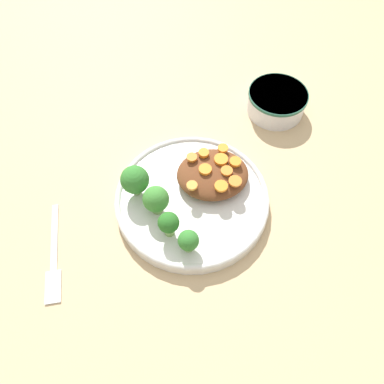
{
  "coord_description": "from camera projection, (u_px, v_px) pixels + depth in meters",
  "views": [
    {
      "loc": [
        -0.04,
        -0.33,
        0.56
      ],
      "look_at": [
        0.0,
        0.0,
        0.04
      ],
      "focal_mm": 35.0,
      "sensor_mm": 36.0,
      "label": 1
    }
  ],
  "objects": [
    {
      "name": "ground_plane",
      "position": [
        192.0,
        203.0,
        0.65
      ],
      "size": [
        4.0,
        4.0,
        0.0
      ],
      "primitive_type": "plane",
      "color": "tan"
    },
    {
      "name": "plate",
      "position": [
        192.0,
        199.0,
        0.64
      ],
      "size": [
        0.26,
        0.26,
        0.03
      ],
      "color": "silver",
      "rests_on": "ground_plane"
    },
    {
      "name": "dip_bowl",
      "position": [
        277.0,
        101.0,
        0.75
      ],
      "size": [
        0.12,
        0.12,
        0.05
      ],
      "color": "silver",
      "rests_on": "ground_plane"
    },
    {
      "name": "stew_mound",
      "position": [
        213.0,
        174.0,
        0.64
      ],
      "size": [
        0.12,
        0.11,
        0.03
      ],
      "primitive_type": "ellipsoid",
      "color": "brown",
      "rests_on": "plate"
    },
    {
      "name": "broccoli_floret_0",
      "position": [
        169.0,
        224.0,
        0.57
      ],
      "size": [
        0.03,
        0.03,
        0.05
      ],
      "color": "#759E51",
      "rests_on": "plate"
    },
    {
      "name": "broccoli_floret_1",
      "position": [
        188.0,
        241.0,
        0.57
      ],
      "size": [
        0.03,
        0.03,
        0.04
      ],
      "color": "#7FA85B",
      "rests_on": "plate"
    },
    {
      "name": "broccoli_floret_2",
      "position": [
        135.0,
        180.0,
        0.61
      ],
      "size": [
        0.05,
        0.05,
        0.06
      ],
      "color": "#7FA85B",
      "rests_on": "plate"
    },
    {
      "name": "broccoli_floret_3",
      "position": [
        156.0,
        200.0,
        0.6
      ],
      "size": [
        0.04,
        0.04,
        0.06
      ],
      "color": "#759E51",
      "rests_on": "plate"
    },
    {
      "name": "carrot_slice_0",
      "position": [
        221.0,
        186.0,
        0.61
      ],
      "size": [
        0.02,
        0.02,
        0.0
      ],
      "primitive_type": "cylinder",
      "color": "orange",
      "rests_on": "stew_mound"
    },
    {
      "name": "carrot_slice_1",
      "position": [
        205.0,
        169.0,
        0.62
      ],
      "size": [
        0.02,
        0.02,
        0.01
      ],
      "primitive_type": "cylinder",
      "color": "orange",
      "rests_on": "stew_mound"
    },
    {
      "name": "carrot_slice_2",
      "position": [
        235.0,
        162.0,
        0.63
      ],
      "size": [
        0.02,
        0.02,
        0.01
      ],
      "primitive_type": "cylinder",
      "color": "orange",
      "rests_on": "stew_mound"
    },
    {
      "name": "carrot_slice_3",
      "position": [
        223.0,
        148.0,
        0.65
      ],
      "size": [
        0.02,
        0.02,
        0.0
      ],
      "primitive_type": "cylinder",
      "color": "orange",
      "rests_on": "stew_mound"
    },
    {
      "name": "carrot_slice_4",
      "position": [
        193.0,
        183.0,
        0.61
      ],
      "size": [
        0.02,
        0.02,
        0.0
      ],
      "primitive_type": "cylinder",
      "color": "orange",
      "rests_on": "stew_mound"
    },
    {
      "name": "carrot_slice_5",
      "position": [
        235.0,
        181.0,
        0.61
      ],
      "size": [
        0.02,
        0.02,
        0.0
      ],
      "primitive_type": "cylinder",
      "color": "orange",
      "rests_on": "stew_mound"
    },
    {
      "name": "carrot_slice_6",
      "position": [
        192.0,
        157.0,
        0.64
      ],
      "size": [
        0.02,
        0.02,
        0.01
      ],
      "primitive_type": "cylinder",
      "color": "orange",
      "rests_on": "stew_mound"
    },
    {
      "name": "carrot_slice_7",
      "position": [
        204.0,
        153.0,
        0.64
      ],
      "size": [
        0.02,
        0.02,
        0.01
      ],
      "primitive_type": "cylinder",
      "color": "orange",
      "rests_on": "stew_mound"
    },
    {
      "name": "carrot_slice_8",
      "position": [
        221.0,
        159.0,
        0.64
      ],
      "size": [
        0.02,
        0.02,
        0.01
      ],
      "primitive_type": "cylinder",
      "color": "orange",
      "rests_on": "stew_mound"
    },
    {
      "name": "carrot_slice_9",
      "position": [
        227.0,
        171.0,
        0.62
      ],
      "size": [
        0.02,
        0.02,
        0.0
      ],
      "primitive_type": "cylinder",
      "color": "orange",
      "rests_on": "stew_mound"
    },
    {
      "name": "fork",
      "position": [
        54.0,
        261.0,
        0.59
      ],
      "size": [
        0.03,
        0.17,
        0.01
      ],
      "rotation": [
        0.0,
        0.0,
        4.76
      ],
      "color": "silver",
      "rests_on": "ground_plane"
    }
  ]
}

